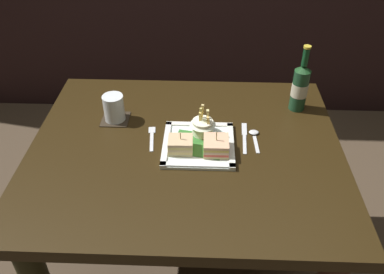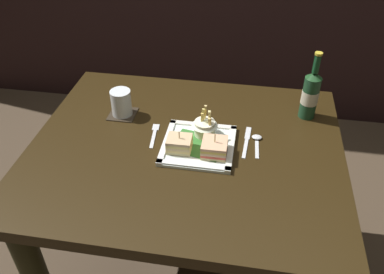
% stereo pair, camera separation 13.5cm
% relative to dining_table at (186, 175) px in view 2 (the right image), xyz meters
% --- Properties ---
extents(ground_plane, '(6.00, 6.00, 0.00)m').
position_rel_dining_table_xyz_m(ground_plane, '(0.00, 0.00, -0.58)').
color(ground_plane, '#483829').
extents(dining_table, '(1.07, 0.90, 0.72)m').
position_rel_dining_table_xyz_m(dining_table, '(0.00, 0.00, 0.00)').
color(dining_table, black).
rests_on(dining_table, ground_plane).
extents(square_plate, '(0.24, 0.24, 0.02)m').
position_rel_dining_table_xyz_m(square_plate, '(0.04, 0.00, 0.14)').
color(square_plate, white).
rests_on(square_plate, dining_table).
extents(sandwich_half_left, '(0.08, 0.07, 0.07)m').
position_rel_dining_table_xyz_m(sandwich_half_left, '(-0.01, -0.03, 0.17)').
color(sandwich_half_left, '#D1BC83').
rests_on(sandwich_half_left, square_plate).
extents(sandwich_half_right, '(0.08, 0.09, 0.08)m').
position_rel_dining_table_xyz_m(sandwich_half_right, '(0.10, -0.03, 0.17)').
color(sandwich_half_right, '#D7BE80').
rests_on(sandwich_half_right, square_plate).
extents(fries_cup, '(0.09, 0.09, 0.11)m').
position_rel_dining_table_xyz_m(fries_cup, '(0.06, 0.06, 0.19)').
color(fries_cup, silver).
rests_on(fries_cup, square_plate).
extents(beer_bottle, '(0.06, 0.06, 0.26)m').
position_rel_dining_table_xyz_m(beer_bottle, '(0.42, 0.25, 0.23)').
color(beer_bottle, '#1D452A').
rests_on(beer_bottle, dining_table).
extents(drink_coaster, '(0.10, 0.10, 0.00)m').
position_rel_dining_table_xyz_m(drink_coaster, '(-0.27, 0.15, 0.14)').
color(drink_coaster, '#2D2419').
rests_on(drink_coaster, dining_table).
extents(water_glass, '(0.08, 0.08, 0.10)m').
position_rel_dining_table_xyz_m(water_glass, '(-0.27, 0.15, 0.18)').
color(water_glass, silver).
rests_on(water_glass, dining_table).
extents(fork, '(0.03, 0.14, 0.00)m').
position_rel_dining_table_xyz_m(fork, '(-0.12, 0.05, 0.14)').
color(fork, silver).
rests_on(fork, dining_table).
extents(knife, '(0.02, 0.18, 0.00)m').
position_rel_dining_table_xyz_m(knife, '(0.21, 0.06, 0.14)').
color(knife, silver).
rests_on(knife, dining_table).
extents(spoon, '(0.03, 0.13, 0.01)m').
position_rel_dining_table_xyz_m(spoon, '(0.24, 0.07, 0.14)').
color(spoon, silver).
rests_on(spoon, dining_table).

